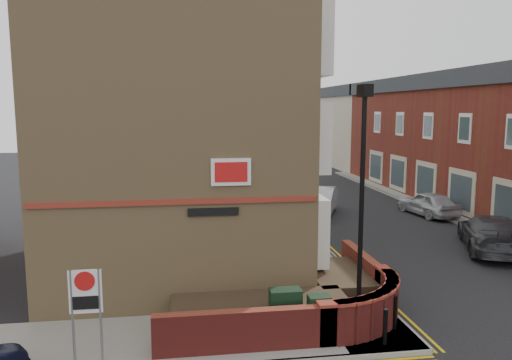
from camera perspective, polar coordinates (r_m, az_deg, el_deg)
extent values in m
cube|color=gray|center=(13.36, -11.09, -17.63)|extent=(13.00, 3.00, 0.12)
cube|color=gray|center=(27.57, 1.82, -3.94)|extent=(2.00, 32.00, 0.12)
cube|color=gray|center=(28.92, 25.01, -4.14)|extent=(4.00, 40.00, 0.12)
cube|color=gray|center=(27.76, 3.85, -3.87)|extent=(0.15, 32.00, 0.12)
cube|color=gray|center=(27.88, 21.56, -4.38)|extent=(0.15, 40.00, 0.12)
cube|color=gold|center=(27.82, 4.36, -3.96)|extent=(0.28, 32.00, 0.01)
cube|color=tan|center=(18.53, -9.10, 7.39)|extent=(8.00, 10.00, 11.00)
cube|color=maroon|center=(13.73, -9.10, -2.51)|extent=(7.80, 0.06, 0.15)
cube|color=white|center=(13.66, -2.87, 0.92)|extent=(1.10, 0.05, 0.75)
cube|color=black|center=(13.80, -4.91, -3.65)|extent=(1.40, 0.04, 0.22)
cylinder|color=black|center=(12.81, 11.92, -4.26)|extent=(0.12, 0.12, 6.00)
cylinder|color=black|center=(13.61, 11.59, -15.02)|extent=(0.20, 0.20, 0.80)
cube|color=black|center=(12.53, 12.35, 9.95)|extent=(0.25, 0.50, 0.30)
cube|color=black|center=(13.12, 3.37, -14.81)|extent=(0.80, 0.45, 1.20)
cube|color=black|center=(13.05, 7.21, -15.23)|extent=(0.55, 0.40, 1.10)
cylinder|color=black|center=(13.04, 14.56, -15.93)|extent=(0.11, 0.11, 0.90)
cylinder|color=black|center=(13.94, 15.59, -14.35)|extent=(0.11, 0.11, 0.90)
cylinder|color=slate|center=(12.21, -20.22, -14.59)|extent=(0.06, 0.06, 2.20)
cylinder|color=slate|center=(12.10, -17.34, -14.66)|extent=(0.06, 0.06, 2.20)
cube|color=white|center=(11.94, -18.92, -11.97)|extent=(0.72, 0.04, 1.00)
cylinder|color=red|center=(11.83, -19.00, -10.88)|extent=(0.44, 0.02, 0.44)
cube|color=maroon|center=(32.59, 23.73, 3.36)|extent=(5.00, 30.00, 7.00)
cube|color=#24262B|center=(32.55, 24.14, 10.39)|extent=(5.40, 30.40, 1.00)
cube|color=#BDB29C|center=(51.57, 11.26, 5.41)|extent=(5.00, 12.00, 7.00)
cube|color=#24262B|center=(51.54, 11.38, 9.86)|extent=(5.40, 12.40, 1.00)
cylinder|color=#382B1E|center=(25.23, 2.65, 0.31)|extent=(0.24, 0.24, 4.55)
sphere|color=#18481A|center=(25.00, 2.69, 6.22)|extent=(3.64, 3.64, 3.64)
sphere|color=#18481A|center=(24.83, 3.71, 4.25)|extent=(2.60, 2.60, 2.60)
sphere|color=#18481A|center=(25.36, 1.84, 5.23)|extent=(2.86, 2.86, 2.86)
cylinder|color=#382B1E|center=(33.03, -0.01, 2.61)|extent=(0.24, 0.24, 5.04)
sphere|color=#18481A|center=(32.88, -0.01, 7.61)|extent=(4.03, 4.03, 4.03)
sphere|color=#18481A|center=(32.66, 0.77, 5.96)|extent=(2.88, 2.88, 2.88)
sphere|color=#18481A|center=(33.24, -0.62, 6.75)|extent=(3.17, 3.17, 3.17)
cylinder|color=#382B1E|center=(40.94, -1.65, 3.49)|extent=(0.24, 0.24, 4.76)
sphere|color=#18481A|center=(40.81, -1.66, 7.29)|extent=(3.81, 3.81, 3.81)
sphere|color=#18481A|center=(40.59, -1.04, 6.04)|extent=(2.72, 2.72, 2.72)
sphere|color=#18481A|center=(41.19, -2.14, 6.64)|extent=(2.99, 2.99, 2.99)
cylinder|color=black|center=(36.14, -0.07, 1.62)|extent=(0.10, 0.10, 3.20)
imported|color=black|center=(35.96, -0.07, 4.95)|extent=(0.20, 0.16, 1.00)
imported|color=#B6B8BE|center=(28.01, 7.29, -2.40)|extent=(3.22, 4.71, 1.47)
imported|color=maroon|center=(32.65, 3.01, -0.93)|extent=(3.31, 5.31, 1.37)
imported|color=#323438|center=(22.85, 25.29, -5.50)|extent=(3.96, 5.59, 1.50)
imported|color=#B4B6BC|center=(28.99, 19.09, -2.54)|extent=(2.20, 4.18, 1.36)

